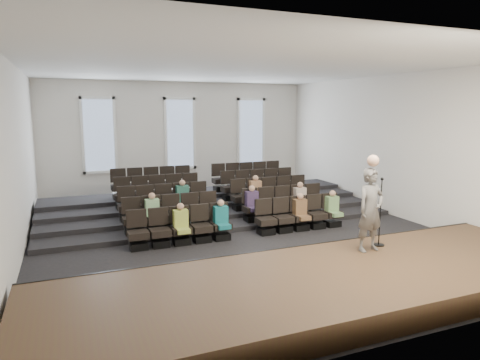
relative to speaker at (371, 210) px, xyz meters
The scene contains 14 objects.
ground 4.78m from the speaker, 111.53° to the left, with size 14.00×14.00×0.00m, color black.
ceiling 5.76m from the speaker, 111.53° to the left, with size 12.00×14.00×0.02m, color white.
wall_back 11.42m from the speaker, 98.44° to the left, with size 12.00×0.04×5.00m, color silver.
wall_front 3.41m from the speaker, 120.88° to the right, with size 12.00×0.04×5.00m, color silver.
wall_left 8.83m from the speaker, 151.18° to the left, with size 0.04×14.00×5.00m, color silver.
wall_right 6.15m from the speaker, 44.19° to the left, with size 0.04×14.00×5.00m, color silver.
stage 2.25m from the speaker, 152.45° to the right, with size 11.80×3.60×0.50m, color #402A1B.
stage_lip 2.26m from the speaker, 151.66° to the left, with size 11.80×0.06×0.52m, color black.
risers 7.69m from the speaker, 102.70° to the left, with size 11.80×4.80×0.60m.
seating_rows 6.06m from the speaker, 106.13° to the left, with size 6.80×4.70×1.67m.
windows 11.37m from the speaker, 98.49° to the left, with size 8.44×0.10×3.24m.
audience 4.69m from the speaker, 106.54° to the left, with size 6.05×2.64×1.10m.
speaker is the anchor object (origin of this frame).
mic_stand 0.71m from the speaker, 24.97° to the left, with size 0.28×0.28×1.68m.
Camera 1 is at (-4.77, -12.05, 3.78)m, focal length 32.00 mm.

